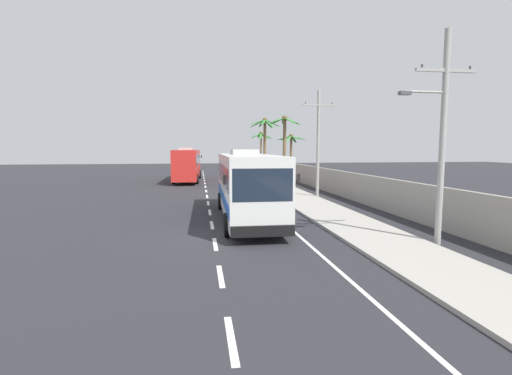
# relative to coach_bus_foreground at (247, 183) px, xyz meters

# --- Properties ---
(ground_plane) EXTENTS (160.00, 160.00, 0.00)m
(ground_plane) POSITION_rel_coach_bus_foreground_xyz_m (-1.93, -4.15, -1.95)
(ground_plane) COLOR #28282D
(sidewalk_kerb) EXTENTS (3.20, 90.00, 0.14)m
(sidewalk_kerb) POSITION_rel_coach_bus_foreground_xyz_m (4.87, 5.85, -1.88)
(sidewalk_kerb) COLOR #A8A399
(sidewalk_kerb) RESTS_ON ground
(lane_markings) EXTENTS (3.84, 71.00, 0.01)m
(lane_markings) POSITION_rel_coach_bus_foreground_xyz_m (0.34, 10.49, -1.95)
(lane_markings) COLOR white
(lane_markings) RESTS_ON ground
(boundary_wall) EXTENTS (0.24, 60.00, 2.03)m
(boundary_wall) POSITION_rel_coach_bus_foreground_xyz_m (8.67, 9.85, -0.94)
(boundary_wall) COLOR #9E998E
(boundary_wall) RESTS_ON ground
(coach_bus_foreground) EXTENTS (3.11, 11.61, 3.75)m
(coach_bus_foreground) POSITION_rel_coach_bus_foreground_xyz_m (0.00, 0.00, 0.00)
(coach_bus_foreground) COLOR silver
(coach_bus_foreground) RESTS_ON ground
(coach_bus_far_lane) EXTENTS (3.24, 12.03, 3.90)m
(coach_bus_far_lane) POSITION_rel_coach_bus_foreground_xyz_m (-3.87, 24.11, 0.08)
(coach_bus_far_lane) COLOR red
(coach_bus_far_lane) RESTS_ON ground
(motorcycle_beside_bus) EXTENTS (0.56, 1.96, 1.68)m
(motorcycle_beside_bus) POSITION_rel_coach_bus_foreground_xyz_m (2.14, 9.94, -1.27)
(motorcycle_beside_bus) COLOR black
(motorcycle_beside_bus) RESTS_ON ground
(pedestrian_near_kerb) EXTENTS (0.36, 0.36, 1.65)m
(pedestrian_near_kerb) POSITION_rel_coach_bus_foreground_xyz_m (4.14, 9.24, -0.95)
(pedestrian_near_kerb) COLOR beige
(pedestrian_near_kerb) RESTS_ON sidewalk_kerb
(pedestrian_midwalk) EXTENTS (0.36, 0.36, 1.56)m
(pedestrian_midwalk) POSITION_rel_coach_bus_foreground_xyz_m (5.07, 14.07, -1.00)
(pedestrian_midwalk) COLOR navy
(pedestrian_midwalk) RESTS_ON sidewalk_kerb
(utility_pole_nearest) EXTENTS (3.12, 0.24, 8.30)m
(utility_pole_nearest) POSITION_rel_coach_bus_foreground_xyz_m (6.76, -6.57, 2.47)
(utility_pole_nearest) COLOR #9E9E99
(utility_pole_nearest) RESTS_ON ground
(utility_pole_mid) EXTENTS (2.57, 0.24, 8.14)m
(utility_pole_mid) POSITION_rel_coach_bus_foreground_xyz_m (6.48, 7.77, 2.35)
(utility_pole_mid) COLOR #9E9E99
(utility_pole_mid) RESTS_ON ground
(palm_nearest) EXTENTS (3.31, 3.36, 7.02)m
(palm_nearest) POSITION_rel_coach_bus_foreground_xyz_m (5.88, 16.60, 2.82)
(palm_nearest) COLOR brown
(palm_nearest) RESTS_ON ground
(palm_second) EXTENTS (3.10, 3.20, 6.16)m
(palm_second) POSITION_rel_coach_bus_foreground_xyz_m (6.14, 32.38, 2.77)
(palm_second) COLOR brown
(palm_second) RESTS_ON ground
(palm_third) EXTENTS (4.03, 4.02, 7.62)m
(palm_third) POSITION_rel_coach_bus_foreground_xyz_m (5.67, 26.78, 3.28)
(palm_third) COLOR brown
(palm_third) RESTS_ON ground
(palm_fourth) EXTENTS (3.66, 3.24, 5.60)m
(palm_fourth) POSITION_rel_coach_bus_foreground_xyz_m (8.96, 26.28, 2.11)
(palm_fourth) COLOR brown
(palm_fourth) RESTS_ON ground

